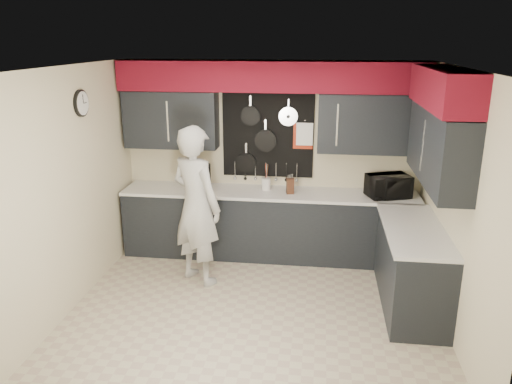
# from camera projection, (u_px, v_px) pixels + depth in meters

# --- Properties ---
(ground) EXTENTS (4.00, 4.00, 0.00)m
(ground) POSITION_uv_depth(u_px,v_px,m) (255.00, 309.00, 5.51)
(ground) COLOR #B7AD8E
(ground) RESTS_ON ground
(back_wall_assembly) EXTENTS (4.00, 0.36, 2.60)m
(back_wall_assembly) POSITION_uv_depth(u_px,v_px,m) (272.00, 107.00, 6.42)
(back_wall_assembly) COLOR beige
(back_wall_assembly) RESTS_ON ground
(right_wall_assembly) EXTENTS (0.36, 3.50, 2.60)m
(right_wall_assembly) POSITION_uv_depth(u_px,v_px,m) (443.00, 135.00, 4.95)
(right_wall_assembly) COLOR beige
(right_wall_assembly) RESTS_ON ground
(left_wall_assembly) EXTENTS (0.05, 3.50, 2.60)m
(left_wall_assembly) POSITION_uv_depth(u_px,v_px,m) (72.00, 187.00, 5.37)
(left_wall_assembly) COLOR beige
(left_wall_assembly) RESTS_ON ground
(base_cabinets) EXTENTS (3.95, 2.20, 0.92)m
(base_cabinets) POSITION_uv_depth(u_px,v_px,m) (304.00, 235.00, 6.38)
(base_cabinets) COLOR black
(base_cabinets) RESTS_ON ground
(microwave) EXTENTS (0.61, 0.50, 0.29)m
(microwave) POSITION_uv_depth(u_px,v_px,m) (388.00, 186.00, 6.34)
(microwave) COLOR black
(microwave) RESTS_ON base_cabinets
(knife_block) EXTENTS (0.11, 0.11, 0.20)m
(knife_block) POSITION_uv_depth(u_px,v_px,m) (290.00, 186.00, 6.49)
(knife_block) COLOR #371B11
(knife_block) RESTS_ON base_cabinets
(utensil_crock) EXTENTS (0.12, 0.12, 0.16)m
(utensil_crock) POSITION_uv_depth(u_px,v_px,m) (266.00, 184.00, 6.66)
(utensil_crock) COLOR silver
(utensil_crock) RESTS_ON base_cabinets
(coffee_maker) EXTENTS (0.23, 0.26, 0.34)m
(coffee_maker) POSITION_uv_depth(u_px,v_px,m) (203.00, 176.00, 6.68)
(coffee_maker) COLOR black
(coffee_maker) RESTS_ON base_cabinets
(person) EXTENTS (0.84, 0.77, 1.93)m
(person) POSITION_uv_depth(u_px,v_px,m) (196.00, 206.00, 5.90)
(person) COLOR beige
(person) RESTS_ON ground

